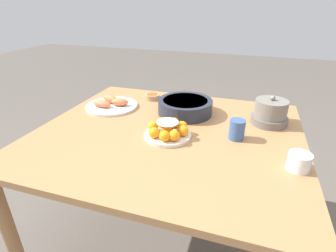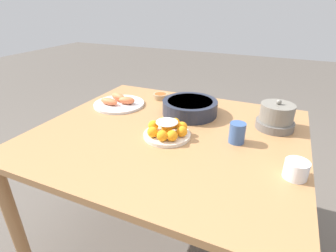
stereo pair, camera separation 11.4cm
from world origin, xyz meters
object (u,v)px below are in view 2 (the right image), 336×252
at_px(cup_far, 237,133).
at_px(seafood_platter, 119,102).
at_px(dining_table, 169,147).
at_px(cup_near, 296,170).
at_px(cake_plate, 167,131).
at_px(warming_pot, 276,117).
at_px(sauce_bowl, 161,96).
at_px(serving_bowl, 190,107).

bearing_deg(cup_far, seafood_platter, 167.04).
xyz_separation_m(dining_table, cup_far, (0.32, 0.02, 0.13)).
bearing_deg(cup_near, cake_plate, 170.11).
distance_m(dining_table, cup_far, 0.34).
bearing_deg(seafood_platter, dining_table, -24.75).
xyz_separation_m(dining_table, cup_near, (0.55, -0.15, 0.12)).
distance_m(dining_table, cup_near, 0.59).
bearing_deg(warming_pot, cake_plate, -146.24).
height_order(cup_near, warming_pot, warming_pot).
bearing_deg(cake_plate, sauce_bowl, 119.09).
xyz_separation_m(cup_near, cup_far, (-0.24, 0.17, 0.01)).
bearing_deg(sauce_bowl, serving_bowl, -32.17).
height_order(dining_table, serving_bowl, serving_bowl).
relative_size(dining_table, warming_pot, 6.85).
relative_size(dining_table, serving_bowl, 4.17).
relative_size(cake_plate, serving_bowl, 0.73).
bearing_deg(warming_pot, cup_far, -123.33).
height_order(cake_plate, cup_near, cake_plate).
xyz_separation_m(serving_bowl, sauce_bowl, (-0.25, 0.16, -0.02)).
relative_size(sauce_bowl, warming_pot, 0.52).
xyz_separation_m(sauce_bowl, seafood_platter, (-0.18, -0.20, 0.00)).
distance_m(cup_near, warming_pot, 0.40).
xyz_separation_m(cup_far, warming_pot, (0.14, 0.22, 0.01)).
relative_size(serving_bowl, cup_near, 3.57).
height_order(seafood_platter, cup_far, cup_far).
bearing_deg(sauce_bowl, cake_plate, -60.91).
distance_m(cake_plate, cup_far, 0.31).
xyz_separation_m(sauce_bowl, cup_far, (0.55, -0.37, 0.03)).
xyz_separation_m(seafood_platter, cup_near, (0.96, -0.34, 0.02)).
bearing_deg(cup_far, cup_near, -35.70).
xyz_separation_m(dining_table, cake_plate, (0.02, -0.06, 0.12)).
relative_size(cake_plate, cup_near, 2.60).
bearing_deg(serving_bowl, cake_plate, -90.72).
distance_m(sauce_bowl, seafood_platter, 0.27).
bearing_deg(sauce_bowl, cup_near, -34.58).
distance_m(seafood_platter, cup_far, 0.74).
xyz_separation_m(serving_bowl, cup_near, (0.53, -0.38, -0.01)).
bearing_deg(cup_far, dining_table, -176.00).
height_order(dining_table, cup_far, cup_far).
xyz_separation_m(serving_bowl, seafood_platter, (-0.43, -0.04, -0.02)).
bearing_deg(serving_bowl, warming_pot, 0.72).
height_order(dining_table, warming_pot, warming_pot).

